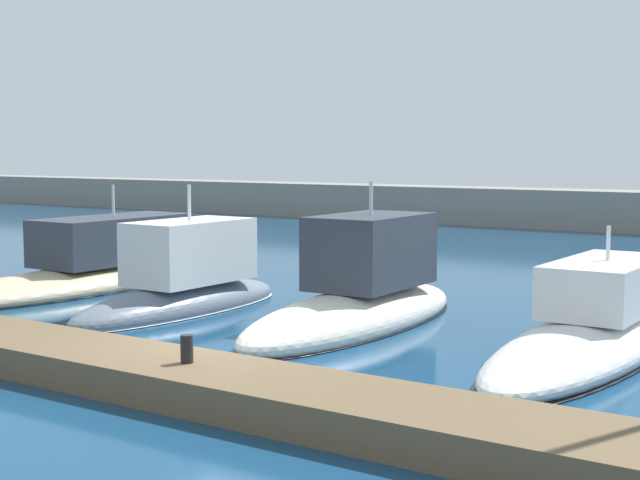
% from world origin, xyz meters
% --- Properties ---
extents(ground_plane, '(120.00, 120.00, 0.00)m').
position_xyz_m(ground_plane, '(0.00, 0.00, 0.00)').
color(ground_plane, navy).
extents(dock_pier, '(23.13, 1.91, 0.54)m').
position_xyz_m(dock_pier, '(0.00, -1.51, 0.27)').
color(dock_pier, brown).
rests_on(dock_pier, ground_plane).
extents(motorboat_sand_nearest, '(2.84, 10.03, 3.23)m').
position_xyz_m(motorboat_sand_nearest, '(-9.29, 5.64, 0.48)').
color(motorboat_sand_nearest, beige).
rests_on(motorboat_sand_nearest, ground_plane).
extents(motorboat_slate_second, '(1.92, 6.82, 3.44)m').
position_xyz_m(motorboat_slate_second, '(-4.60, 4.23, 0.59)').
color(motorboat_slate_second, slate).
rests_on(motorboat_slate_second, ground_plane).
extents(motorboat_ivory_third, '(2.56, 8.08, 3.59)m').
position_xyz_m(motorboat_ivory_third, '(-0.15, 5.01, 0.58)').
color(motorboat_ivory_third, silver).
rests_on(motorboat_ivory_third, ground_plane).
extents(motorboat_white_fourth, '(2.44, 9.68, 2.68)m').
position_xyz_m(motorboat_white_fourth, '(4.98, 5.41, 0.39)').
color(motorboat_white_fourth, white).
rests_on(motorboat_white_fourth, ground_plane).
extents(mooring_buoy_red, '(0.80, 0.80, 0.80)m').
position_xyz_m(mooring_buoy_red, '(0.97, 16.26, 0.00)').
color(mooring_buoy_red, red).
rests_on(mooring_buoy_red, ground_plane).
extents(dock_bollard, '(0.20, 0.20, 0.44)m').
position_xyz_m(dock_bollard, '(0.73, -1.51, 0.76)').
color(dock_bollard, black).
rests_on(dock_bollard, dock_pier).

